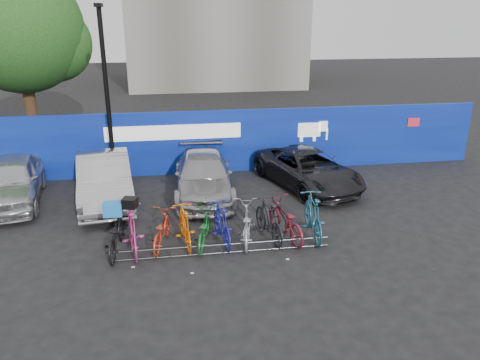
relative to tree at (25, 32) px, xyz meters
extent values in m
plane|color=black|center=(6.77, -10.06, -5.07)|extent=(100.00, 100.00, 0.00)
cube|color=navy|center=(6.77, -4.06, -3.87)|extent=(22.00, 0.15, 2.40)
cube|color=white|center=(5.77, -4.16, -3.42)|extent=(5.00, 0.02, 0.55)
cube|color=white|center=(10.97, -4.16, -3.52)|extent=(1.20, 0.02, 0.90)
cube|color=#E8283D|center=(15.27, -4.16, -3.37)|extent=(0.50, 0.02, 0.35)
cylinder|color=#382314|center=(-0.23, -0.06, -3.07)|extent=(0.50, 0.50, 4.00)
sphere|color=#174816|center=(-0.23, -0.06, 0.13)|extent=(5.20, 5.20, 5.20)
sphere|color=#174816|center=(0.97, 0.24, -0.47)|extent=(3.20, 3.20, 3.20)
cylinder|color=black|center=(3.57, -4.66, -2.07)|extent=(0.16, 0.16, 6.00)
cube|color=black|center=(3.57, -4.66, 0.98)|extent=(0.25, 0.50, 0.12)
cylinder|color=#595B60|center=(6.77, -10.66, -4.79)|extent=(5.60, 0.03, 0.03)
cylinder|color=#595B60|center=(6.77, -10.66, -5.02)|extent=(5.60, 0.03, 0.03)
cylinder|color=#595B60|center=(4.17, -10.66, -4.93)|extent=(0.03, 0.03, 0.28)
cylinder|color=#595B60|center=(5.47, -10.66, -4.93)|extent=(0.03, 0.03, 0.28)
cylinder|color=#595B60|center=(6.77, -10.66, -4.93)|extent=(0.03, 0.03, 0.28)
cylinder|color=#595B60|center=(8.07, -10.66, -4.93)|extent=(0.03, 0.03, 0.28)
cylinder|color=#595B60|center=(9.37, -10.66, -4.93)|extent=(0.03, 0.03, 0.28)
imported|color=#B3B4B8|center=(0.53, -6.18, -4.32)|extent=(2.37, 4.62, 1.50)
imported|color=#A6A6AB|center=(3.47, -6.49, -4.30)|extent=(2.25, 4.83, 1.53)
imported|color=#9A999E|center=(6.67, -6.40, -4.40)|extent=(2.10, 4.72, 1.35)
imported|color=black|center=(10.35, -6.17, -4.42)|extent=(3.45, 5.10, 1.30)
imported|color=black|center=(4.12, -10.10, -4.55)|extent=(0.82, 2.01, 1.03)
imported|color=#C53C83|center=(4.55, -10.10, -4.46)|extent=(0.85, 2.08, 1.22)
imported|color=#B73721|center=(5.27, -9.94, -4.61)|extent=(0.98, 1.85, 0.92)
imported|color=orange|center=(5.89, -9.95, -4.54)|extent=(0.70, 1.82, 1.06)
imported|color=#18672A|center=(6.37, -10.06, -4.62)|extent=(0.97, 1.81, 0.90)
imported|color=#1F229E|center=(6.86, -9.96, -4.53)|extent=(0.73, 1.85, 1.08)
imported|color=#A2A3A8|center=(7.51, -9.97, -4.55)|extent=(0.99, 2.04, 1.03)
imported|color=black|center=(8.14, -9.94, -4.51)|extent=(0.85, 1.93, 1.12)
imported|color=maroon|center=(8.59, -9.95, -4.54)|extent=(1.12, 2.10, 1.05)
imported|color=#225B74|center=(9.36, -10.01, -4.46)|extent=(0.74, 2.08, 1.22)
cube|color=blue|center=(4.12, -10.10, -3.87)|extent=(0.46, 0.35, 0.33)
cube|color=black|center=(4.55, -10.10, -3.73)|extent=(0.42, 0.39, 0.26)
camera|label=1|loc=(5.61, -21.19, 0.75)|focal=35.00mm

